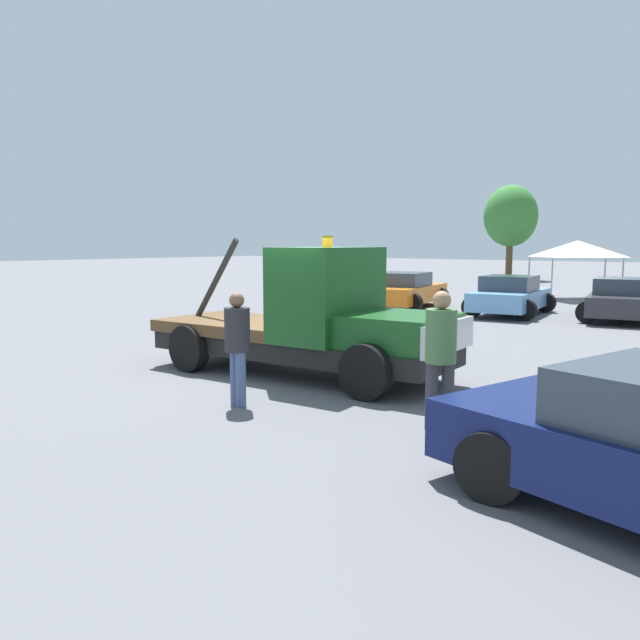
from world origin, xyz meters
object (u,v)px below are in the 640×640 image
Objects in this scene: tow_truck at (315,323)px; parked_car_skyblue at (510,296)px; canopy_tent_white at (578,249)px; tree_left at (511,216)px; person_near_truck at (441,350)px; person_at_hood at (237,341)px; parked_car_charcoal at (623,300)px; parked_car_orange at (404,291)px; parked_car_navy at (346,286)px.

tow_truck is 1.36× the size of parked_car_skyblue.
tow_truck is at bearing 178.22° from parked_car_skyblue.
canopy_tent_white is 15.16m from tree_left.
person_at_hood is (-2.90, -0.80, -0.07)m from person_near_truck.
parked_car_skyblue is 0.96× the size of parked_car_charcoal.
parked_car_orange is at bearing -78.94° from tree_left.
person_at_hood is at bearing -84.64° from tow_truck.
person_at_hood is at bearing -142.42° from parked_car_navy.
tree_left reaches higher than tow_truck.
parked_car_skyblue is 1.40× the size of canopy_tent_white.
tow_truck reaches higher than parked_car_skyblue.
parked_car_orange is 1.11× the size of parked_car_skyblue.
canopy_tent_white reaches higher than person_at_hood.
person_at_hood is 16.90m from parked_car_navy.
person_near_truck is 0.36× the size of parked_car_navy.
person_near_truck is at bearing 173.65° from parked_car_charcoal.
person_near_truck is 36.05m from tree_left.
parked_car_navy is at bearing -87.47° from tree_left.
person_at_hood is 14.95m from parked_car_orange.
tow_truck is at bearing -86.93° from canopy_tent_white.
parked_car_orange is at bearing -16.64° from person_near_truck.
parked_car_navy is 7.22m from parked_car_skyblue.
tree_left reaches higher than person_near_truck.
parked_car_skyblue is at bearing -98.33° from parked_car_orange.
person_at_hood is at bearing 178.95° from parked_car_skyblue.
tow_truck is 12.69m from parked_car_orange.
parked_car_skyblue is at bearing 90.96° from tow_truck.
parked_car_skyblue is at bearing -89.38° from canopy_tent_white.
parked_car_charcoal is 0.73× the size of tree_left.
tow_truck is 1.91× the size of canopy_tent_white.
parked_car_orange is (-5.02, 11.65, -0.33)m from tow_truck.
person_near_truck is 21.48m from canopy_tent_white.
parked_car_navy is 10.25m from canopy_tent_white.
parked_car_charcoal is (7.40, 0.91, -0.00)m from parked_car_orange.
parked_car_charcoal is at bearing -63.75° from canopy_tent_white.
person_at_hood reaches higher than parked_car_navy.
parked_car_navy is (-11.43, 13.79, -0.39)m from person_near_truck.
person_at_hood reaches higher than parked_car_skyblue.
person_near_truck is 15.54m from parked_car_orange.
person_near_truck is 14.09m from parked_car_charcoal.
parked_car_navy is 3.21m from parked_car_orange.
person_near_truck is at bearing -53.28° from person_at_hood.
canopy_tent_white is 0.50× the size of tree_left.
tow_truck is 1.23× the size of parked_car_orange.
tree_left is (-8.08, 20.47, 3.56)m from parked_car_skyblue.
parked_car_charcoal is (10.55, 0.27, -0.00)m from parked_car_navy.
person_at_hood is (0.37, -2.29, -0.00)m from tow_truck.
parked_car_charcoal is at bearing -83.06° from parked_car_skyblue.
person_at_hood is 35.93m from tree_left.
canopy_tent_white is (-1.05, 19.51, 1.20)m from tow_truck.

